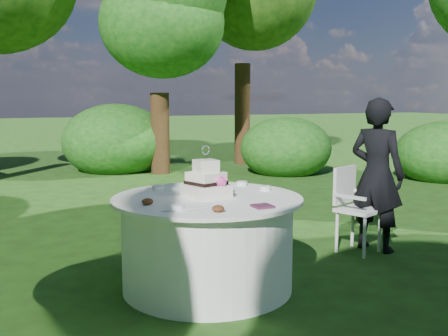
{
  "coord_description": "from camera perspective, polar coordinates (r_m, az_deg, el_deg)",
  "views": [
    {
      "loc": [
        -1.57,
        -3.91,
        1.57
      ],
      "look_at": [
        0.15,
        0.0,
        1.0
      ],
      "focal_mm": 42.0,
      "sensor_mm": 36.0,
      "label": 1
    }
  ],
  "objects": [
    {
      "name": "guest",
      "position": [
        5.59,
        16.29,
        -0.73
      ],
      "size": [
        0.58,
        0.68,
        1.58
      ],
      "primitive_type": "imported",
      "rotation": [
        0.0,
        0.0,
        1.99
      ],
      "color": "black",
      "rests_on": "ground"
    },
    {
      "name": "cake",
      "position": [
        4.28,
        -1.93,
        -1.63
      ],
      "size": [
        0.36,
        0.36,
        0.43
      ],
      "color": "silver",
      "rests_on": "table"
    },
    {
      "name": "napkins",
      "position": [
        3.89,
        4.23,
        -4.17
      ],
      "size": [
        0.14,
        0.14,
        0.02
      ],
      "primitive_type": "cube",
      "color": "#4D2138",
      "rests_on": "table"
    },
    {
      "name": "votives",
      "position": [
        4.45,
        -1.28,
        -2.5
      ],
      "size": [
        1.06,
        0.98,
        0.04
      ],
      "color": "white",
      "rests_on": "table"
    },
    {
      "name": "petal_cups",
      "position": [
        3.86,
        -4.63,
        -4.03
      ],
      "size": [
        0.48,
        0.54,
        0.05
      ],
      "color": "#562D16",
      "rests_on": "table"
    },
    {
      "name": "chair",
      "position": [
        5.54,
        13.87,
        -3.6
      ],
      "size": [
        0.5,
        0.5,
        0.87
      ],
      "color": "silver",
      "rests_on": "ground"
    },
    {
      "name": "ground",
      "position": [
        4.5,
        -1.79,
        -12.84
      ],
      "size": [
        80.0,
        80.0,
        0.0
      ],
      "primitive_type": "plane",
      "color": "#1D3A0F",
      "rests_on": "ground"
    },
    {
      "name": "feather_plume",
      "position": [
        3.82,
        -3.49,
        -4.42
      ],
      "size": [
        0.48,
        0.07,
        0.01
      ],
      "primitive_type": "ellipsoid",
      "color": "silver",
      "rests_on": "table"
    },
    {
      "name": "table",
      "position": [
        4.38,
        -1.82,
        -8.07
      ],
      "size": [
        1.56,
        1.56,
        0.77
      ],
      "color": "white",
      "rests_on": "ground"
    }
  ]
}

